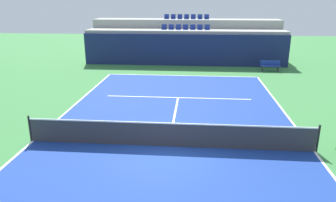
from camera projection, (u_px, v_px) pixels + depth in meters
ground_plane at (169, 146)px, 12.41m from camera, size 80.00×80.00×0.00m
court_surface at (169, 146)px, 12.41m from camera, size 11.00×24.00×0.01m
baseline_far at (182, 76)px, 23.75m from camera, size 11.00×0.10×0.00m
sideline_left at (33, 141)px, 12.85m from camera, size 0.10×24.00×0.00m
sideline_right at (315, 152)px, 11.96m from camera, size 0.10×24.00×0.00m
service_line_far at (178, 98)px, 18.48m from camera, size 8.26×0.10×0.00m
centre_service_line at (174, 117)px, 15.44m from camera, size 0.10×6.40×0.00m
back_wall at (185, 50)px, 26.99m from camera, size 17.09×0.30×2.63m
stands_tier_lower at (185, 46)px, 28.23m from camera, size 17.09×2.40×2.86m
stands_tier_upper at (186, 39)px, 30.40m from camera, size 17.09×2.40×3.61m
seating_row_lower at (185, 28)px, 27.85m from camera, size 4.17×0.44×0.44m
seating_row_upper at (187, 18)px, 29.90m from camera, size 4.17×0.44×0.44m
tennis_net at (169, 134)px, 12.25m from camera, size 11.08×0.08×1.07m
player_bench at (270, 65)px, 25.05m from camera, size 1.50×0.40×0.85m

